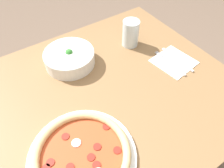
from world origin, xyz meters
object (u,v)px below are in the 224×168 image
bowl (70,57)px  glass (131,33)px  pizza (82,155)px  fork (170,63)px  knife (179,60)px

bowl → glass: (0.31, -0.04, 0.03)m
bowl → glass: bearing=-7.1°
pizza → fork: size_ratio=1.86×
knife → bowl: bearing=56.8°
bowl → fork: bowl is taller
fork → knife: 0.05m
knife → glass: bearing=25.1°
pizza → knife: size_ratio=1.82×
pizza → knife: 0.60m
knife → glass: glass is taller
pizza → bowl: 0.45m
knife → fork: bearing=81.1°
bowl → glass: 0.31m
pizza → knife: bearing=14.8°
pizza → bowl: bearing=68.1°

